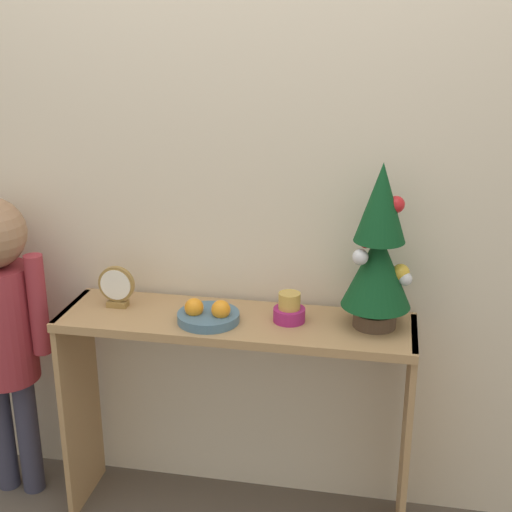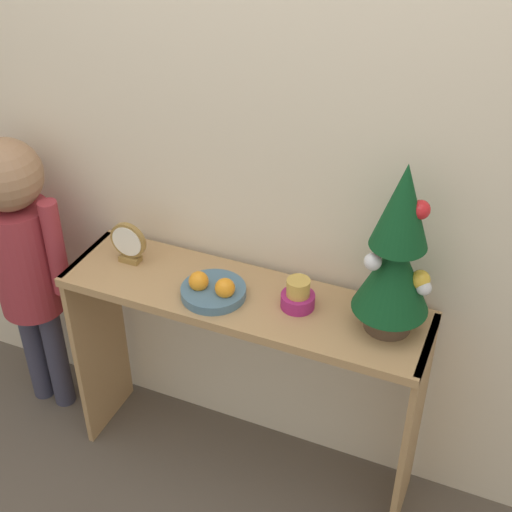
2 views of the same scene
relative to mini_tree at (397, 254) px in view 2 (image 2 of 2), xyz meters
name	(u,v)px [view 2 (image 2 of 2)]	position (x,y,z in m)	size (l,w,h in m)	color
ground_plane	(226,493)	(-0.46, -0.19, -1.05)	(12.00, 12.00, 0.00)	brown
back_wall	(269,136)	(-0.46, 0.18, 0.20)	(7.00, 0.05, 2.50)	beige
console_table	(243,339)	(-0.46, -0.03, -0.45)	(1.20, 0.33, 0.79)	tan
mini_tree	(397,254)	(0.00, 0.00, 0.00)	(0.22, 0.22, 0.54)	#4C3828
fruit_bowl	(213,290)	(-0.54, -0.07, -0.24)	(0.21, 0.21, 0.08)	#476B84
singing_bowl	(298,296)	(-0.28, -0.01, -0.22)	(0.11, 0.11, 0.10)	#9E2366
desk_clock	(128,243)	(-0.88, -0.01, -0.19)	(0.13, 0.04, 0.15)	olive
child_figure	(22,246)	(-1.32, -0.03, -0.30)	(0.37, 0.25, 1.17)	#38384C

